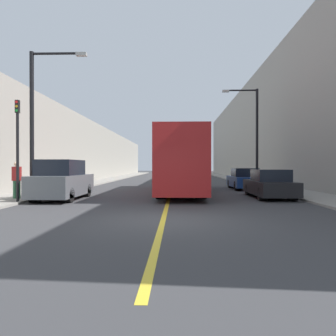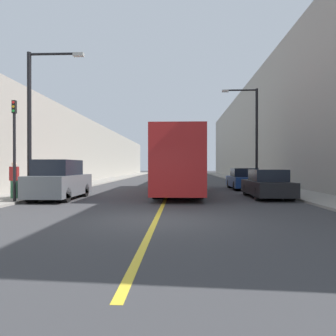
# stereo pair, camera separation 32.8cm
# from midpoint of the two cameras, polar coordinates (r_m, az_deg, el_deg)

# --- Properties ---
(ground_plane) EXTENTS (200.00, 200.00, 0.00)m
(ground_plane) POSITION_cam_midpoint_polar(r_m,az_deg,el_deg) (9.93, -1.81, -9.05)
(ground_plane) COLOR #38383A
(sidewalk_left) EXTENTS (2.54, 72.00, 0.11)m
(sidewalk_left) POSITION_cam_midpoint_polar(r_m,az_deg,el_deg) (40.62, -9.81, -1.86)
(sidewalk_left) COLOR gray
(sidewalk_left) RESTS_ON ground
(sidewalk_right) EXTENTS (2.54, 72.00, 0.11)m
(sidewalk_right) POSITION_cam_midpoint_polar(r_m,az_deg,el_deg) (40.40, 11.47, -1.87)
(sidewalk_right) COLOR gray
(sidewalk_right) RESTS_ON ground
(building_row_left) EXTENTS (4.00, 72.00, 6.50)m
(building_row_left) POSITION_cam_midpoint_polar(r_m,az_deg,el_deg) (41.39, -14.26, 2.60)
(building_row_left) COLOR gray
(building_row_left) RESTS_ON ground
(building_row_right) EXTENTS (4.00, 72.00, 11.63)m
(building_row_right) POSITION_cam_midpoint_polar(r_m,az_deg,el_deg) (41.27, 15.98, 6.18)
(building_row_right) COLOR gray
(building_row_right) RESTS_ON ground
(road_center_line) EXTENTS (0.16, 72.00, 0.01)m
(road_center_line) POSITION_cam_midpoint_polar(r_m,az_deg,el_deg) (39.81, 0.80, -1.97)
(road_center_line) COLOR gold
(road_center_line) RESTS_ON ground
(bus) EXTENTS (2.48, 12.35, 3.49)m
(bus) POSITION_cam_midpoint_polar(r_m,az_deg,el_deg) (19.88, 1.69, 1.04)
(bus) COLOR #AD1E1E
(bus) RESTS_ON ground
(parked_suv_left) EXTENTS (1.86, 4.57, 1.91)m
(parked_suv_left) POSITION_cam_midpoint_polar(r_m,az_deg,el_deg) (16.66, -18.49, -2.20)
(parked_suv_left) COLOR #51565B
(parked_suv_left) RESTS_ON ground
(car_right_near) EXTENTS (1.77, 4.46, 1.44)m
(car_right_near) POSITION_cam_midpoint_polar(r_m,az_deg,el_deg) (17.36, 16.74, -2.85)
(car_right_near) COLOR black
(car_right_near) RESTS_ON ground
(car_right_mid) EXTENTS (1.80, 4.48, 1.47)m
(car_right_mid) POSITION_cam_midpoint_polar(r_m,az_deg,el_deg) (23.49, 12.73, -1.99)
(car_right_mid) COLOR navy
(car_right_mid) RESTS_ON ground
(street_lamp_left) EXTENTS (2.74, 0.24, 6.95)m
(street_lamp_left) POSITION_cam_midpoint_polar(r_m,az_deg,el_deg) (17.01, -22.34, 8.79)
(street_lamp_left) COLOR black
(street_lamp_left) RESTS_ON sidewalk_left
(street_lamp_right) EXTENTS (2.74, 0.24, 7.40)m
(street_lamp_right) POSITION_cam_midpoint_polar(r_m,az_deg,el_deg) (25.94, 14.36, 6.39)
(street_lamp_right) COLOR black
(street_lamp_right) RESTS_ON sidewalk_right
(traffic_light) EXTENTS (0.16, 0.18, 4.33)m
(traffic_light) POSITION_cam_midpoint_polar(r_m,az_deg,el_deg) (15.48, -25.28, 3.42)
(traffic_light) COLOR black
(traffic_light) RESTS_ON sidewalk_left
(pedestrian) EXTENTS (0.38, 0.24, 1.73)m
(pedestrian) POSITION_cam_midpoint_polar(r_m,az_deg,el_deg) (16.92, -25.36, -1.78)
(pedestrian) COLOR #336B47
(pedestrian) RESTS_ON sidewalk_left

